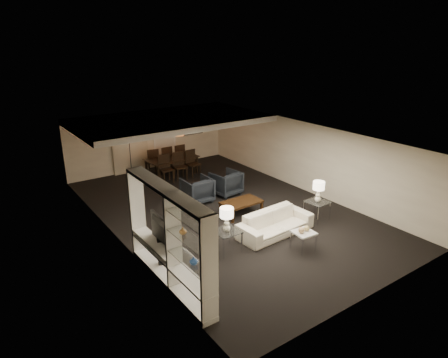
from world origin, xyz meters
TOP-DOWN VIEW (x-y plane):
  - floor at (0.00, 0.00)m, footprint 11.00×11.00m
  - ceiling at (0.00, 0.00)m, footprint 7.00×11.00m
  - wall_back at (0.00, 5.50)m, footprint 7.00×0.02m
  - wall_front at (0.00, -5.50)m, footprint 7.00×0.02m
  - wall_left at (-3.50, 0.00)m, footprint 0.02×11.00m
  - wall_right at (3.50, 0.00)m, footprint 0.02×11.00m
  - ceiling_soffit at (0.00, 3.50)m, footprint 7.00×4.00m
  - curtains at (-0.90, 5.42)m, footprint 1.50×0.12m
  - door at (0.70, 5.47)m, footprint 0.90×0.05m
  - painting at (2.10, 5.46)m, footprint 0.95×0.04m
  - media_unit at (-3.31, -2.60)m, footprint 0.38×3.40m
  - pendant_light at (0.30, 3.50)m, footprint 0.52×0.52m
  - sofa at (0.29, -2.14)m, footprint 2.34×1.02m
  - coffee_table at (0.29, -0.54)m, footprint 1.27×0.76m
  - armchair_left at (-0.31, 1.16)m, footprint 0.92×0.95m
  - armchair_right at (0.89, 1.16)m, footprint 1.02×1.04m
  - side_table_left at (-1.41, -2.14)m, footprint 0.64×0.64m
  - side_table_right at (1.99, -2.14)m, footprint 0.67×0.67m
  - table_lamp_left at (-1.41, -2.14)m, footprint 0.39×0.39m
  - table_lamp_right at (1.99, -2.14)m, footprint 0.36×0.36m
  - marble_table at (0.29, -3.24)m, footprint 0.56×0.56m
  - gold_gourd_a at (0.19, -3.24)m, footprint 0.17×0.17m
  - gold_gourd_b at (0.39, -3.24)m, footprint 0.15×0.15m
  - television at (-3.28, -2.05)m, footprint 1.15×0.15m
  - vase_blue at (-3.31, -3.69)m, footprint 0.16×0.16m
  - vase_amber at (-3.31, -3.29)m, footprint 0.15×0.15m
  - floor_speaker at (-3.20, -1.90)m, footprint 0.16×0.16m
  - dining_table at (0.34, 4.14)m, footprint 2.13×1.32m
  - chair_nl at (-0.26, 3.49)m, footprint 0.52×0.52m
  - chair_nm at (0.34, 3.49)m, footprint 0.55×0.55m
  - chair_nr at (0.94, 3.49)m, footprint 0.53×0.53m
  - chair_fl at (-0.26, 4.79)m, footprint 0.55×0.55m
  - chair_fm at (0.34, 4.79)m, footprint 0.50×0.50m
  - chair_fr at (0.94, 4.79)m, footprint 0.49×0.49m
  - floor_lamp at (-1.01, 5.20)m, footprint 0.26×0.26m

SIDE VIEW (x-z plane):
  - floor at x=0.00m, z-range 0.00..0.00m
  - coffee_table at x=0.29m, z-range 0.00..0.45m
  - marble_table at x=0.29m, z-range 0.00..0.52m
  - side_table_left at x=-1.41m, z-range 0.00..0.59m
  - side_table_right at x=1.99m, z-range 0.00..0.59m
  - sofa at x=0.29m, z-range 0.00..0.67m
  - dining_table at x=0.34m, z-range 0.00..0.72m
  - armchair_left at x=-0.31m, z-range 0.00..0.85m
  - armchair_right at x=0.89m, z-range 0.00..0.85m
  - chair_nl at x=-0.26m, z-range 0.00..1.06m
  - chair_nm at x=0.34m, z-range 0.00..1.06m
  - chair_nr at x=0.94m, z-range 0.00..1.06m
  - chair_fl at x=-0.26m, z-range 0.00..1.06m
  - chair_fm at x=0.34m, z-range 0.00..1.06m
  - chair_fr at x=0.94m, z-range 0.00..1.06m
  - floor_speaker at x=-3.20m, z-range 0.00..1.19m
  - gold_gourd_b at x=0.39m, z-range 0.52..0.67m
  - gold_gourd_a at x=0.19m, z-range 0.52..0.69m
  - floor_lamp at x=-1.01m, z-range 0.00..1.65m
  - table_lamp_left at x=-1.41m, z-range 0.59..1.24m
  - table_lamp_right at x=1.99m, z-range 0.59..1.24m
  - door at x=0.70m, z-range 0.00..2.10m
  - television at x=-3.28m, z-range 0.75..1.41m
  - vase_blue at x=-3.31m, z-range 1.06..1.23m
  - media_unit at x=-3.31m, z-range 0.00..2.35m
  - curtains at x=-0.90m, z-range 0.00..2.40m
  - wall_back at x=0.00m, z-range 0.00..2.50m
  - wall_front at x=0.00m, z-range 0.00..2.50m
  - wall_left at x=-3.50m, z-range 0.00..2.50m
  - wall_right at x=3.50m, z-range 0.00..2.50m
  - painting at x=2.10m, z-range 1.23..1.88m
  - vase_amber at x=-3.31m, z-range 1.56..1.72m
  - pendant_light at x=0.30m, z-range 1.80..2.04m
  - ceiling_soffit at x=0.00m, z-range 2.30..2.50m
  - ceiling at x=0.00m, z-range 2.49..2.51m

